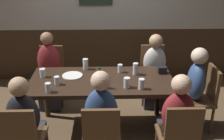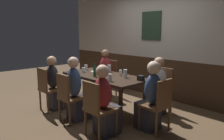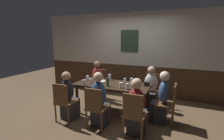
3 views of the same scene
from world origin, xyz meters
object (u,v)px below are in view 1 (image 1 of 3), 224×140
pint_glass_amber (86,65)px  dining_table (102,85)px  tumbler_water (43,73)px  pint_glass_pale (120,69)px  beer_glass_half (141,84)px  beer_bottle_green (100,80)px  chair_right_near (179,135)px  chair_mid_near (101,137)px  person_left_near (27,130)px  chair_left_far (52,71)px  chair_head_east (203,95)px  chair_left_near (22,138)px  pint_glass_stout (57,81)px  person_head_east (191,96)px  chair_right_far (153,70)px  condiment_caddy (162,70)px  person_left_far (50,76)px  person_mid_near (102,127)px  person_right_far (154,76)px  tumbler_short (127,83)px  person_right_near (175,128)px  highball_clear (135,70)px  plate_white_large (72,76)px  beer_glass_tall (48,88)px

pint_glass_amber → dining_table: bearing=-56.6°
tumbler_water → pint_glass_pale: tumbler_water is taller
beer_glass_half → beer_bottle_green: beer_bottle_green is taller
chair_right_near → chair_mid_near: bearing=180.0°
chair_right_near → person_left_near: size_ratio=0.79×
person_left_near → tumbler_water: person_left_near is taller
chair_left_far → chair_head_east: bearing=-21.4°
chair_left_near → person_left_near: person_left_near is taller
tumbler_water → pint_glass_pale: bearing=6.8°
dining_table → pint_glass_stout: size_ratio=17.43×
chair_head_east → person_left_near: (-2.10, -0.66, -0.03)m
person_head_east → pint_glass_pale: size_ratio=10.39×
chair_right_far → chair_left_near: size_ratio=1.00×
pint_glass_pale → condiment_caddy: bearing=-4.2°
person_left_far → tumbler_water: size_ratio=10.40×
tumbler_water → dining_table: bearing=-7.5°
pint_glass_amber → person_head_east: bearing=-13.7°
person_mid_near → pint_glass_pale: size_ratio=10.56×
person_head_east → pint_glass_pale: person_head_east is taller
pint_glass_amber → chair_right_far: bearing=26.0°
chair_mid_near → person_right_far: person_right_far is taller
chair_right_far → person_right_far: person_right_far is taller
chair_right_near → person_left_far: 2.17m
person_left_far → pint_glass_stout: bearing=-71.9°
chair_right_near → dining_table: bearing=133.7°
chair_right_far → person_head_east: (0.36, -0.83, -0.01)m
chair_head_east → person_left_near: 2.21m
tumbler_short → pint_glass_pale: (-0.06, 0.44, -0.01)m
tumbler_water → beer_glass_half: size_ratio=0.88×
chair_left_far → chair_right_far: same height
person_right_near → person_head_east: bearing=61.4°
highball_clear → chair_right_far: bearing=62.5°
pint_glass_stout → plate_white_large: bearing=56.2°
beer_bottle_green → plate_white_large: beer_bottle_green is taller
chair_left_near → chair_mid_near: 0.79m
person_right_far → pint_glass_amber: person_right_far is taller
chair_mid_near → person_left_far: size_ratio=0.76×
beer_glass_tall → person_left_far: bearing=100.9°
chair_mid_near → condiment_caddy: bearing=51.6°
chair_right_far → person_head_east: 0.90m
chair_head_east → tumbler_water: chair_head_east is taller
person_left_near → pint_glass_amber: bearing=60.2°
person_left_far → dining_table: bearing=-40.0°
person_left_far → beer_glass_tall: (0.19, -0.98, 0.30)m
person_right_far → pint_glass_amber: size_ratio=7.53×
beer_glass_tall → beer_glass_half: 1.07m
chair_right_near → person_mid_near: person_mid_near is taller
person_right_near → tumbler_short: bearing=138.2°
chair_left_far → person_left_far: size_ratio=0.76×
chair_right_far → beer_glass_half: size_ratio=6.97×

